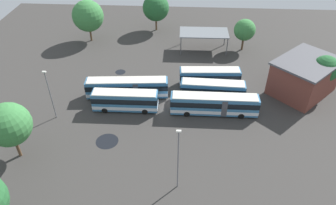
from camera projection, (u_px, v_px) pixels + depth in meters
ground_plane at (169, 104)px, 55.19m from camera, size 93.71×93.71×0.00m
bus_row0_slot0 at (210, 77)px, 58.62m from camera, size 11.19×3.11×3.54m
bus_row0_slot1 at (212, 90)px, 55.24m from camera, size 11.17×2.85×3.54m
bus_row0_slot2 at (215, 104)px, 52.05m from camera, size 14.32×2.54×3.54m
bus_row1_slot1 at (127, 88)px, 55.89m from camera, size 14.46×3.62×3.54m
bus_row1_slot2 at (125, 100)px, 52.89m from camera, size 10.92×2.62×3.54m
depot_building at (304, 77)px, 56.28m from camera, size 13.96×13.95×6.39m
maintenance_shelter at (204, 33)px, 68.88m from camera, size 10.54×5.68×4.19m
lamp_post_near_entrance at (178, 158)px, 37.95m from camera, size 0.56×0.28×9.70m
lamp_post_by_building at (50, 93)px, 49.41m from camera, size 0.56×0.28×8.81m
tree_north_edge at (9, 125)px, 42.02m from camera, size 5.99×5.99×8.79m
tree_south_edge at (156, 8)px, 76.29m from camera, size 6.35×6.35×8.84m
tree_northwest at (325, 69)px, 54.99m from camera, size 4.68×4.68×7.33m
tree_northeast at (245, 30)px, 68.49m from camera, size 4.62×4.62×7.00m
tree_east_edge at (88, 16)px, 71.36m from camera, size 7.01×7.01×9.50m
puddle_back_corner at (212, 91)px, 58.25m from camera, size 2.04×2.04×0.01m
puddle_between_rows at (107, 141)px, 47.78m from camera, size 3.41×3.41×0.01m
puddle_near_shelter at (144, 79)px, 61.53m from camera, size 2.27×2.27×0.01m
puddle_centre_drain at (120, 72)px, 63.59m from camera, size 2.05×2.05×0.01m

